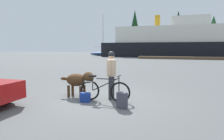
{
  "coord_description": "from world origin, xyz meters",
  "views": [
    {
      "loc": [
        2.55,
        -6.44,
        1.78
      ],
      "look_at": [
        0.24,
        0.61,
        0.98
      ],
      "focal_mm": 32.56,
      "sensor_mm": 36.0,
      "label": 1
    }
  ],
  "objects_px": {
    "backpack": "(122,100)",
    "bicycle": "(104,90)",
    "ferry_boat": "(175,42)",
    "handbag_pannier": "(85,97)",
    "sailboat_moored": "(103,53)",
    "dog": "(79,80)",
    "person_cyclist": "(111,71)"
  },
  "relations": [
    {
      "from": "bicycle",
      "to": "sailboat_moored",
      "type": "distance_m",
      "value": 41.09
    },
    {
      "from": "handbag_pannier",
      "to": "dog",
      "type": "bearing_deg",
      "value": 130.59
    },
    {
      "from": "bicycle",
      "to": "sailboat_moored",
      "type": "relative_size",
      "value": 0.18
    },
    {
      "from": "ferry_boat",
      "to": "sailboat_moored",
      "type": "distance_m",
      "value": 16.29
    },
    {
      "from": "bicycle",
      "to": "handbag_pannier",
      "type": "height_order",
      "value": "bicycle"
    },
    {
      "from": "bicycle",
      "to": "dog",
      "type": "height_order",
      "value": "dog"
    },
    {
      "from": "backpack",
      "to": "ferry_boat",
      "type": "xyz_separation_m",
      "value": [
        0.72,
        37.68,
        2.72
      ]
    },
    {
      "from": "person_cyclist",
      "to": "backpack",
      "type": "bearing_deg",
      "value": -56.12
    },
    {
      "from": "backpack",
      "to": "ferry_boat",
      "type": "relative_size",
      "value": 0.02
    },
    {
      "from": "sailboat_moored",
      "to": "dog",
      "type": "bearing_deg",
      "value": -70.56
    },
    {
      "from": "bicycle",
      "to": "backpack",
      "type": "distance_m",
      "value": 0.98
    },
    {
      "from": "bicycle",
      "to": "person_cyclist",
      "type": "xyz_separation_m",
      "value": [
        0.12,
        0.4,
        0.63
      ]
    },
    {
      "from": "bicycle",
      "to": "backpack",
      "type": "height_order",
      "value": "bicycle"
    },
    {
      "from": "backpack",
      "to": "handbag_pannier",
      "type": "xyz_separation_m",
      "value": [
        -1.34,
        0.28,
        -0.08
      ]
    },
    {
      "from": "backpack",
      "to": "sailboat_moored",
      "type": "relative_size",
      "value": 0.05
    },
    {
      "from": "bicycle",
      "to": "ferry_boat",
      "type": "relative_size",
      "value": 0.06
    },
    {
      "from": "bicycle",
      "to": "dog",
      "type": "distance_m",
      "value": 1.21
    },
    {
      "from": "bicycle",
      "to": "dog",
      "type": "xyz_separation_m",
      "value": [
        -1.12,
        0.36,
        0.24
      ]
    },
    {
      "from": "dog",
      "to": "handbag_pannier",
      "type": "height_order",
      "value": "dog"
    },
    {
      "from": "dog",
      "to": "sailboat_moored",
      "type": "height_order",
      "value": "sailboat_moored"
    },
    {
      "from": "backpack",
      "to": "handbag_pannier",
      "type": "bearing_deg",
      "value": 168.23
    },
    {
      "from": "backpack",
      "to": "handbag_pannier",
      "type": "height_order",
      "value": "backpack"
    },
    {
      "from": "dog",
      "to": "sailboat_moored",
      "type": "relative_size",
      "value": 0.14
    },
    {
      "from": "backpack",
      "to": "bicycle",
      "type": "bearing_deg",
      "value": 143.45
    },
    {
      "from": "ferry_boat",
      "to": "sailboat_moored",
      "type": "relative_size",
      "value": 3.0
    },
    {
      "from": "person_cyclist",
      "to": "sailboat_moored",
      "type": "relative_size",
      "value": 0.18
    },
    {
      "from": "backpack",
      "to": "sailboat_moored",
      "type": "xyz_separation_m",
      "value": [
        -15.34,
        39.0,
        0.29
      ]
    },
    {
      "from": "backpack",
      "to": "person_cyclist",
      "type": "bearing_deg",
      "value": 123.88
    },
    {
      "from": "bicycle",
      "to": "dog",
      "type": "relative_size",
      "value": 1.3
    },
    {
      "from": "person_cyclist",
      "to": "dog",
      "type": "relative_size",
      "value": 1.24
    },
    {
      "from": "bicycle",
      "to": "ferry_boat",
      "type": "bearing_deg",
      "value": 87.69
    },
    {
      "from": "ferry_boat",
      "to": "sailboat_moored",
      "type": "xyz_separation_m",
      "value": [
        -16.05,
        1.31,
        -2.43
      ]
    }
  ]
}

